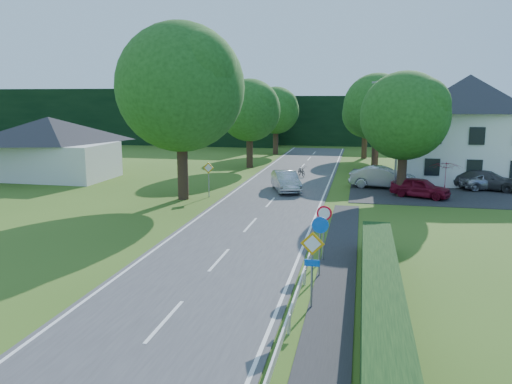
% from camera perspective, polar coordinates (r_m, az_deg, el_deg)
% --- Properties ---
extents(road, '(7.00, 80.00, 0.04)m').
position_cam_1_polar(road, '(28.84, 0.21, -2.83)').
color(road, '#3E3E40').
rests_on(road, ground).
extents(parking_pad, '(14.00, 16.00, 0.04)m').
position_cam_1_polar(parking_pad, '(41.48, 20.54, 0.67)').
color(parking_pad, '#252527').
rests_on(parking_pad, ground).
extents(line_edge_left, '(0.12, 80.00, 0.01)m').
position_cam_1_polar(line_edge_left, '(29.65, -5.95, -2.46)').
color(line_edge_left, white).
rests_on(line_edge_left, road).
extents(line_edge_right, '(0.12, 80.00, 0.01)m').
position_cam_1_polar(line_edge_right, '(28.36, 6.66, -3.09)').
color(line_edge_right, white).
rests_on(line_edge_right, road).
extents(line_centre, '(0.12, 80.00, 0.01)m').
position_cam_1_polar(line_centre, '(28.83, 0.21, -2.78)').
color(line_centre, white).
rests_on(line_centre, road).
extents(tree_main, '(9.40, 9.40, 11.64)m').
position_cam_1_polar(tree_main, '(33.56, -8.55, 8.98)').
color(tree_main, '#1E4815').
rests_on(tree_main, ground).
extents(tree_left_far, '(7.00, 7.00, 8.58)m').
position_cam_1_polar(tree_left_far, '(48.70, -0.74, 7.82)').
color(tree_left_far, '#1E4815').
rests_on(tree_left_far, ground).
extents(tree_right_far, '(7.40, 7.40, 9.09)m').
position_cam_1_polar(tree_right_far, '(49.50, 13.60, 7.87)').
color(tree_right_far, '#1E4815').
rests_on(tree_right_far, ground).
extents(tree_left_back, '(6.60, 6.60, 8.07)m').
position_cam_1_polar(tree_left_back, '(60.37, 2.27, 8.14)').
color(tree_left_back, '#1E4815').
rests_on(tree_left_back, ground).
extents(tree_right_back, '(6.20, 6.20, 7.56)m').
position_cam_1_polar(tree_right_back, '(57.51, 12.37, 7.52)').
color(tree_right_back, '#1E4815').
rests_on(tree_right_back, ground).
extents(tree_right_mid, '(7.00, 7.00, 8.58)m').
position_cam_1_polar(tree_right_mid, '(35.63, 16.54, 6.29)').
color(tree_right_mid, '#1E4815').
rests_on(tree_right_mid, ground).
extents(treeline_left, '(44.00, 6.00, 8.00)m').
position_cam_1_polar(treeline_left, '(77.24, -14.04, 8.38)').
color(treeline_left, black).
rests_on(treeline_left, ground).
extents(treeline_right, '(30.00, 5.00, 7.00)m').
position_cam_1_polar(treeline_right, '(73.54, 13.90, 7.90)').
color(treeline_right, black).
rests_on(treeline_right, ground).
extents(bungalow_left, '(11.00, 6.50, 5.20)m').
position_cam_1_polar(bungalow_left, '(45.61, -22.48, 4.82)').
color(bungalow_left, silver).
rests_on(bungalow_left, ground).
extents(house_white, '(10.60, 8.40, 8.60)m').
position_cam_1_polar(house_white, '(44.28, 22.93, 6.83)').
color(house_white, white).
rests_on(house_white, ground).
extents(streetlight, '(2.03, 0.18, 8.00)m').
position_cam_1_polar(streetlight, '(37.58, 15.66, 6.81)').
color(streetlight, gray).
rests_on(streetlight, ground).
extents(sign_priority_right, '(0.78, 0.09, 2.59)m').
position_cam_1_polar(sign_priority_right, '(16.27, 6.44, -7.23)').
color(sign_priority_right, gray).
rests_on(sign_priority_right, ground).
extents(sign_roundabout, '(0.64, 0.08, 2.37)m').
position_cam_1_polar(sign_roundabout, '(19.17, 7.33, -4.85)').
color(sign_roundabout, gray).
rests_on(sign_roundabout, ground).
extents(sign_speed_limit, '(0.64, 0.11, 2.37)m').
position_cam_1_polar(sign_speed_limit, '(21.07, 7.79, -3.16)').
color(sign_speed_limit, gray).
rests_on(sign_speed_limit, ground).
extents(sign_priority_left, '(0.78, 0.09, 2.44)m').
position_cam_1_polar(sign_priority_left, '(34.37, -5.44, 2.22)').
color(sign_priority_left, gray).
rests_on(sign_priority_left, ground).
extents(moving_car, '(2.95, 4.72, 1.47)m').
position_cam_1_polar(moving_car, '(36.52, 3.42, 1.25)').
color(moving_car, '#A9A8AD').
rests_on(moving_car, road).
extents(motorcycle, '(1.26, 1.85, 0.92)m').
position_cam_1_polar(motorcycle, '(43.54, 5.23, 2.41)').
color(motorcycle, black).
rests_on(motorcycle, road).
extents(parked_car_red, '(4.27, 2.99, 1.35)m').
position_cam_1_polar(parked_car_red, '(36.02, 18.28, 0.50)').
color(parked_car_red, maroon).
rests_on(parked_car_red, parking_pad).
extents(parked_car_silver_a, '(5.08, 2.35, 1.61)m').
position_cam_1_polar(parked_car_silver_a, '(38.93, 14.27, 1.64)').
color(parked_car_silver_a, '#9F9FA3').
rests_on(parked_car_silver_a, parking_pad).
extents(parked_car_grey, '(5.35, 3.73, 1.44)m').
position_cam_1_polar(parked_car_grey, '(40.94, 24.82, 1.28)').
color(parked_car_grey, '#444347').
rests_on(parked_car_grey, parking_pad).
extents(parked_car_silver_b, '(4.76, 3.30, 1.21)m').
position_cam_1_polar(parked_car_silver_b, '(41.07, 24.97, 1.14)').
color(parked_car_silver_b, '#B1AFB7').
rests_on(parked_car_silver_b, parking_pad).
extents(parasol, '(2.83, 2.86, 2.10)m').
position_cam_1_polar(parasol, '(39.43, 20.83, 1.74)').
color(parasol, '#AF0E2B').
rests_on(parasol, parking_pad).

